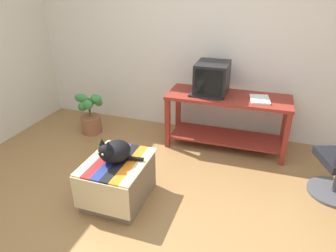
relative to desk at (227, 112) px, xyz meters
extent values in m
plane|color=olive|center=(-0.51, -1.60, -0.48)|extent=(14.00, 14.00, 0.00)
cube|color=silver|center=(-0.51, 0.45, 0.82)|extent=(8.00, 0.10, 2.60)
cube|color=maroon|center=(-0.71, -0.26, -0.15)|extent=(0.06, 0.06, 0.66)
cube|color=maroon|center=(0.72, -0.23, -0.15)|extent=(0.06, 0.06, 0.66)
cube|color=maroon|center=(0.71, 0.26, -0.15)|extent=(0.06, 0.06, 0.66)
cube|color=maroon|center=(-0.72, 0.23, -0.15)|extent=(0.06, 0.06, 0.66)
cube|color=maroon|center=(0.00, 0.00, -0.35)|extent=(1.39, 0.51, 0.02)
cube|color=maroon|center=(0.00, 0.00, 0.20)|extent=(1.51, 0.59, 0.04)
cube|color=black|center=(-0.23, 0.04, 0.23)|extent=(0.28, 0.32, 0.02)
cube|color=black|center=(-0.23, 0.04, 0.42)|extent=(0.40, 0.46, 0.38)
cube|color=black|center=(-0.22, -0.19, 0.43)|extent=(0.32, 0.02, 0.30)
cube|color=black|center=(-0.26, -0.13, 0.24)|extent=(0.40, 0.16, 0.02)
cube|color=white|center=(0.37, -0.04, 0.24)|extent=(0.27, 0.33, 0.02)
cube|color=#7A664C|center=(-0.83, -1.41, -0.27)|extent=(0.54, 0.64, 0.42)
cube|color=beige|center=(-0.83, -1.76, -0.23)|extent=(0.57, 0.01, 0.34)
cube|color=beige|center=(-1.06, -1.41, -0.05)|extent=(0.09, 0.69, 0.02)
cube|color=#AD2323|center=(-0.97, -1.41, -0.05)|extent=(0.09, 0.69, 0.02)
cube|color=navy|center=(-0.88, -1.41, -0.05)|extent=(0.09, 0.69, 0.02)
cube|color=black|center=(-0.78, -1.41, -0.05)|extent=(0.09, 0.69, 0.02)
cube|color=orange|center=(-0.69, -1.41, -0.05)|extent=(0.09, 0.69, 0.02)
cube|color=beige|center=(-0.59, -1.41, -0.05)|extent=(0.09, 0.69, 0.02)
ellipsoid|color=black|center=(-0.84, -1.40, 0.06)|extent=(0.34, 0.37, 0.20)
sphere|color=black|center=(-0.87, -1.51, 0.11)|extent=(0.15, 0.15, 0.15)
cylinder|color=black|center=(-0.70, -1.35, -0.02)|extent=(0.25, 0.07, 0.04)
cone|color=black|center=(-0.91, -1.50, 0.20)|extent=(0.06, 0.06, 0.07)
cone|color=black|center=(-0.83, -1.53, 0.20)|extent=(0.06, 0.06, 0.07)
sphere|color=#C6D151|center=(-0.91, -1.57, 0.12)|extent=(0.02, 0.02, 0.02)
sphere|color=#C6D151|center=(-0.86, -1.58, 0.12)|extent=(0.02, 0.02, 0.02)
cylinder|color=brown|center=(-1.87, -0.21, -0.35)|extent=(0.28, 0.28, 0.25)
cylinder|color=brown|center=(-1.87, -0.21, -0.17)|extent=(0.03, 0.03, 0.12)
ellipsoid|color=#38843D|center=(-1.75, -0.21, 0.05)|extent=(0.16, 0.13, 0.13)
ellipsoid|color=#4C8E42|center=(-1.79, -0.09, -0.05)|extent=(0.12, 0.09, 0.12)
ellipsoid|color=#2D7033|center=(-1.93, -0.10, -0.06)|extent=(0.16, 0.10, 0.10)
ellipsoid|color=#2D7033|center=(-1.99, -0.16, -0.01)|extent=(0.13, 0.11, 0.10)
ellipsoid|color=#38843D|center=(-1.96, -0.24, 0.04)|extent=(0.22, 0.09, 0.12)
ellipsoid|color=#2D7033|center=(-1.92, -0.31, -0.05)|extent=(0.12, 0.14, 0.12)
ellipsoid|color=#38843D|center=(-1.83, -0.31, -0.01)|extent=(0.14, 0.10, 0.14)
cylinder|color=#4C4C51|center=(1.23, -0.64, -0.46)|extent=(0.52, 0.52, 0.03)
camera|label=1|loc=(0.43, -3.60, 1.53)|focal=32.76mm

